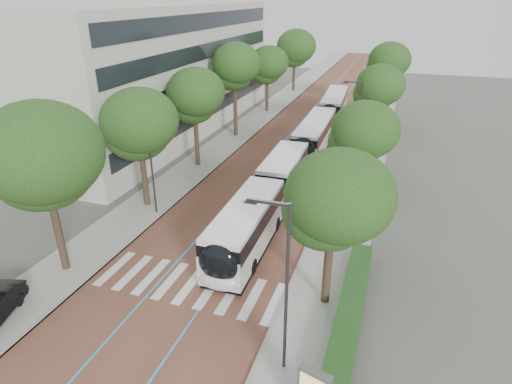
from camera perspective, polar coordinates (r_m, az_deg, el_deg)
ground at (r=24.45m, az=-10.29°, el=-13.36°), size 160.00×160.00×0.00m
road at (r=59.30m, az=8.49°, el=10.01°), size 11.00×140.00×0.02m
sidewalk_left at (r=61.01m, az=1.45°, el=10.74°), size 4.00×140.00×0.12m
sidewalk_right at (r=58.48m, az=15.81°, el=9.19°), size 4.00×140.00×0.12m
kerb_left at (r=60.49m, az=3.20°, el=10.59°), size 0.20×140.00×0.14m
kerb_right at (r=58.59m, az=13.94°, el=9.43°), size 0.20×140.00×0.14m
zebra_crossing at (r=25.05m, az=-8.79°, el=-12.12°), size 10.55×3.60×0.01m
lane_line_left at (r=59.59m, az=6.96°, el=10.19°), size 0.12×126.00×0.01m
lane_line_right at (r=59.04m, az=10.04°, el=9.86°), size 0.12×126.00×0.01m
office_building at (r=54.00m, az=-15.24°, el=15.58°), size 18.11×40.00×14.00m
hedge at (r=21.95m, az=12.00°, el=-16.99°), size 1.20×14.00×0.80m
streetlight_near at (r=17.24m, az=3.56°, el=-11.29°), size 1.82×0.20×8.00m
streetlight_far at (r=39.95m, az=13.35°, el=9.50°), size 1.82×0.20×8.00m
lamp_post_left at (r=31.30m, az=-13.81°, el=3.85°), size 0.14×0.14×8.00m
trees_left at (r=46.12m, az=-4.11°, el=14.44°), size 6.43×61.41×9.83m
trees_right at (r=40.35m, az=15.20°, el=11.29°), size 5.47×47.36×8.87m
lead_bus at (r=30.12m, az=1.05°, el=-1.42°), size 2.89×18.44×3.20m
bus_queued_0 at (r=44.95m, az=7.75°, el=7.39°), size 2.76×12.44×3.20m
bus_queued_1 at (r=57.96m, az=10.33°, el=11.19°), size 3.24×12.52×3.20m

